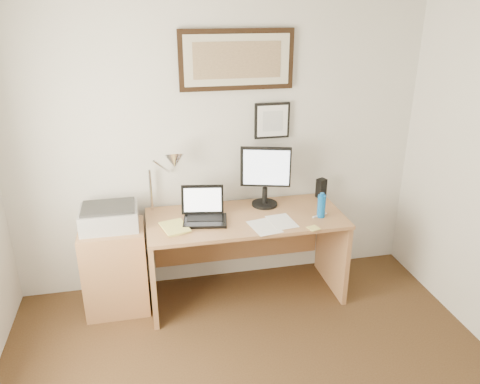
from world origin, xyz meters
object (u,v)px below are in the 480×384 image
object	(u,v)px
side_cabinet	(116,269)
water_bottle	(321,206)
book	(163,230)
desk	(243,237)
laptop	(204,213)
printer	(109,217)
lcd_monitor	(266,174)

from	to	relation	value
side_cabinet	water_bottle	world-z (taller)	water_bottle
side_cabinet	book	bearing A→B (deg)	-22.90
desk	laptop	world-z (taller)	laptop
side_cabinet	desk	xyz separation A→B (m)	(1.07, 0.04, 0.15)
desk	printer	bearing A→B (deg)	-179.75
lcd_monitor	printer	distance (m)	1.31
water_bottle	book	distance (m)	1.27
printer	laptop	bearing A→B (deg)	-5.12
side_cabinet	lcd_monitor	xyz separation A→B (m)	(1.28, 0.14, 0.68)
book	lcd_monitor	size ratio (longest dim) A/B	0.49
book	lcd_monitor	xyz separation A→B (m)	(0.88, 0.30, 0.28)
desk	laptop	distance (m)	0.45
printer	book	bearing A→B (deg)	-26.21
book	printer	size ratio (longest dim) A/B	0.57
book	side_cabinet	bearing A→B (deg)	157.10
desk	laptop	bearing A→B (deg)	-168.17
desk	lcd_monitor	bearing A→B (deg)	25.67
side_cabinet	desk	distance (m)	1.08
desk	side_cabinet	bearing A→B (deg)	-178.11
book	printer	bearing A→B (deg)	153.79
side_cabinet	printer	bearing A→B (deg)	100.58
lcd_monitor	water_bottle	bearing A→B (deg)	-38.95
water_bottle	printer	world-z (taller)	water_bottle
water_bottle	lcd_monitor	size ratio (longest dim) A/B	0.36
lcd_monitor	desk	bearing A→B (deg)	-154.33
lcd_monitor	printer	bearing A→B (deg)	-175.31
book	lcd_monitor	bearing A→B (deg)	19.01
side_cabinet	water_bottle	size ratio (longest dim) A/B	3.89
water_bottle	laptop	size ratio (longest dim) A/B	0.50
laptop	printer	size ratio (longest dim) A/B	0.85
book	laptop	bearing A→B (deg)	21.59
laptop	lcd_monitor	size ratio (longest dim) A/B	0.72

